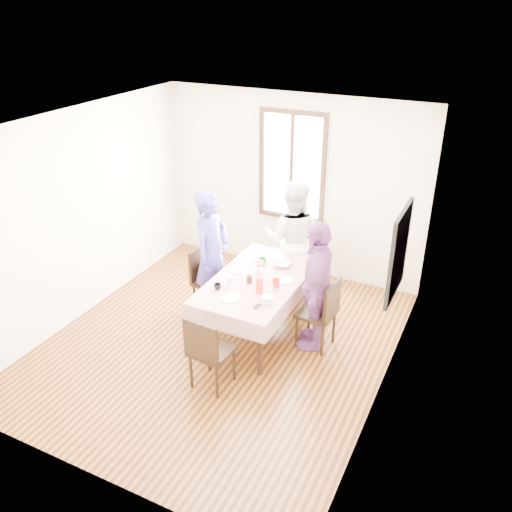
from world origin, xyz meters
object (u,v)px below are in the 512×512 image
object	(u,v)px
chair_near	(212,350)
person_left	(212,254)
person_right	(316,286)
chair_right	(316,313)
dining_table	(258,306)
person_far	(293,239)
chair_left	(211,282)
chair_far	(292,262)

from	to	relation	value
chair_near	person_left	size ratio (longest dim) A/B	0.53
person_right	chair_right	bearing A→B (deg)	77.62
dining_table	person_far	bearing A→B (deg)	90.00
dining_table	person_right	bearing A→B (deg)	4.00
dining_table	chair_left	size ratio (longest dim) A/B	1.82
chair_near	person_left	xyz separation A→B (m)	(-0.74, 1.30, 0.41)
chair_left	person_far	world-z (taller)	person_far
person_far	person_right	xyz separation A→B (m)	(0.74, -1.07, -0.02)
person_left	person_far	xyz separation A→B (m)	(0.74, 0.96, -0.03)
chair_far	person_far	size ratio (longest dim) A/B	0.54
dining_table	person_left	bearing A→B (deg)	168.16
chair_right	person_right	size ratio (longest dim) A/B	0.55
dining_table	chair_near	bearing A→B (deg)	-90.00
person_left	chair_far	bearing A→B (deg)	-33.63
chair_near	person_right	distance (m)	1.45
person_left	person_far	bearing A→B (deg)	-34.21
chair_left	person_right	distance (m)	1.55
dining_table	chair_left	bearing A→B (deg)	168.47
dining_table	chair_far	bearing A→B (deg)	90.00
chair_near	person_right	bearing A→B (deg)	62.62
chair_right	chair_near	world-z (taller)	same
chair_right	chair_far	xyz separation A→B (m)	(-0.76, 1.09, 0.00)
person_left	chair_near	bearing A→B (deg)	-146.85
chair_far	person_left	bearing A→B (deg)	62.29
chair_right	chair_near	bearing A→B (deg)	152.40
dining_table	person_left	xyz separation A→B (m)	(-0.74, 0.16, 0.49)
person_left	person_right	size ratio (longest dim) A/B	1.05
dining_table	chair_right	bearing A→B (deg)	3.89
person_left	person_right	distance (m)	1.49
person_far	person_right	distance (m)	1.30
chair_right	person_left	distance (m)	1.56
dining_table	person_far	size ratio (longest dim) A/B	0.99
chair_far	person_left	size ratio (longest dim) A/B	0.53
chair_right	person_right	world-z (taller)	person_right
dining_table	person_right	xyz separation A→B (m)	(0.74, 0.05, 0.45)
chair_right	chair_far	distance (m)	1.33
chair_left	chair_right	world-z (taller)	same
chair_far	person_far	bearing A→B (deg)	99.27
chair_left	chair_near	bearing A→B (deg)	33.71
chair_right	person_far	size ratio (longest dim) A/B	0.54
chair_near	chair_left	bearing A→B (deg)	124.97
dining_table	person_far	distance (m)	1.21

